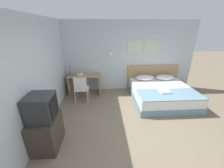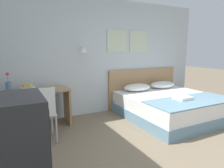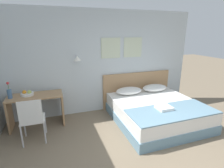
% 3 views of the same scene
% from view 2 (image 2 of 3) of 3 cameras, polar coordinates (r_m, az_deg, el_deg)
% --- Properties ---
extents(wall_back, '(5.41, 0.31, 2.65)m').
position_cam_2_polar(wall_back, '(4.77, -2.54, 7.77)').
color(wall_back, silver).
rests_on(wall_back, ground_plane).
extents(bed, '(1.93, 2.00, 0.50)m').
position_cam_2_polar(bed, '(4.68, 16.28, -6.12)').
color(bed, '#66899E').
rests_on(bed, ground_plane).
extents(headboard, '(2.05, 0.06, 0.99)m').
position_cam_2_polar(headboard, '(5.39, 8.88, -1.00)').
color(headboard, '#A87F56').
rests_on(headboard, ground_plane).
extents(pillow_left, '(0.71, 0.44, 0.17)m').
position_cam_2_polar(pillow_left, '(4.91, 7.23, -0.95)').
color(pillow_left, white).
rests_on(pillow_left, bed).
extents(pillow_right, '(0.71, 0.44, 0.17)m').
position_cam_2_polar(pillow_right, '(5.39, 14.20, -0.19)').
color(pillow_right, white).
rests_on(pillow_right, bed).
extents(throw_blanket, '(1.88, 0.80, 0.02)m').
position_cam_2_polar(throw_blanket, '(4.23, 21.87, -4.45)').
color(throw_blanket, '#66899E').
rests_on(throw_blanket, bed).
extents(folded_towel_near_foot, '(0.31, 0.29, 0.06)m').
position_cam_2_polar(folded_towel_near_foot, '(4.23, 19.52, -3.71)').
color(folded_towel_near_foot, white).
rests_on(folded_towel_near_foot, throw_blanket).
extents(desk, '(1.16, 0.53, 0.75)m').
position_cam_2_polar(desk, '(4.09, -20.35, -4.69)').
color(desk, '#A87F56').
rests_on(desk, ground_plane).
extents(desk_chair, '(0.44, 0.44, 0.93)m').
position_cam_2_polar(desk_chair, '(3.41, -19.49, -7.10)').
color(desk_chair, white).
rests_on(desk_chair, ground_plane).
extents(fruit_bowl, '(0.27, 0.27, 0.12)m').
position_cam_2_polar(fruit_bowl, '(4.06, -22.88, -1.07)').
color(fruit_bowl, silver).
rests_on(fruit_bowl, desk).
extents(flower_vase, '(0.09, 0.09, 0.36)m').
position_cam_2_polar(flower_vase, '(3.96, -27.49, -0.49)').
color(flower_vase, '#4C7099').
rests_on(flower_vase, desk).
extents(television, '(0.48, 0.49, 0.52)m').
position_cam_2_polar(television, '(1.52, -27.77, -12.93)').
color(television, '#2D2D30').
rests_on(television, tv_stand).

